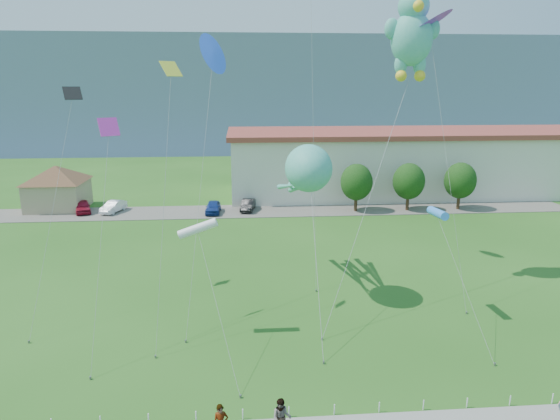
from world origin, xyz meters
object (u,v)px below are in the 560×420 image
object	(u,v)px
parked_car_silver	(113,207)
teddy_bear_kite	(412,32)
octopus_kite	(306,175)
pavilion	(57,183)
pedestrian_right	(282,418)
parked_car_blue	(213,207)
parked_car_black	(248,205)
warehouse	(458,161)
parked_car_red	(83,206)

from	to	relation	value
parked_car_silver	teddy_bear_kite	size ratio (longest dim) A/B	0.19
octopus_kite	teddy_bear_kite	bearing A→B (deg)	17.27
pavilion	pedestrian_right	bearing A→B (deg)	-60.92
pedestrian_right	parked_car_blue	world-z (taller)	pedestrian_right
pedestrian_right	parked_car_blue	bearing A→B (deg)	107.55
parked_car_black	teddy_bear_kite	bearing A→B (deg)	-54.08
pedestrian_right	parked_car_black	bearing A→B (deg)	101.54
warehouse	parked_car_silver	size ratio (longest dim) A/B	15.85
parked_car_blue	teddy_bear_kite	world-z (taller)	teddy_bear_kite
warehouse	parked_car_red	world-z (taller)	warehouse
parked_car_blue	parked_car_silver	bearing A→B (deg)	175.92
warehouse	parked_car_red	size ratio (longest dim) A/B	15.38
octopus_kite	parked_car_red	bearing A→B (deg)	132.66
warehouse	parked_car_black	bearing A→B (deg)	-162.75
pavilion	pedestrian_right	distance (m)	46.50
parked_car_red	parked_car_black	xyz separation A→B (m)	(18.51, -0.55, -0.04)
pedestrian_right	parked_car_silver	distance (m)	41.42
warehouse	parked_car_red	xyz separation A→B (m)	(-46.69, -8.20, -3.39)
teddy_bear_kite	parked_car_silver	bearing A→B (deg)	140.27
warehouse	parked_car_blue	bearing A→B (deg)	-163.40
parked_car_blue	octopus_kite	bearing A→B (deg)	-69.58
pavilion	parked_car_red	size ratio (longest dim) A/B	2.32
octopus_kite	parked_car_silver	bearing A→B (deg)	128.08
pedestrian_right	parked_car_red	bearing A→B (deg)	127.04
warehouse	teddy_bear_kite	xyz separation A→B (m)	(-17.37, -29.88, 13.29)
pedestrian_right	parked_car_black	size ratio (longest dim) A/B	0.44
parked_car_red	octopus_kite	world-z (taller)	octopus_kite
parked_car_black	teddy_bear_kite	xyz separation A→B (m)	(10.81, -21.13, 16.72)
teddy_bear_kite	octopus_kite	bearing A→B (deg)	-162.73
parked_car_silver	octopus_kite	bearing A→B (deg)	-34.26
pavilion	parked_car_blue	size ratio (longest dim) A/B	2.37
pedestrian_right	octopus_kite	distance (m)	16.44
parked_car_red	pavilion	bearing A→B (deg)	127.34
pedestrian_right	octopus_kite	size ratio (longest dim) A/B	0.12
pavilion	pedestrian_right	xyz separation A→B (m)	(22.57, -40.60, -2.09)
parked_car_silver	octopus_kite	xyz separation A→B (m)	(18.66, -23.81, 7.56)
parked_car_silver	teddy_bear_kite	bearing A→B (deg)	-22.08
parked_car_blue	teddy_bear_kite	size ratio (longest dim) A/B	0.19
parked_car_silver	octopus_kite	distance (m)	31.18
warehouse	parked_car_black	size ratio (longest dim) A/B	15.92
pedestrian_right	parked_car_black	world-z (taller)	pedestrian_right
parked_car_red	teddy_bear_kite	bearing A→B (deg)	-55.48
parked_car_black	teddy_bear_kite	distance (m)	29.04
teddy_bear_kite	parked_car_red	bearing A→B (deg)	143.53
pavilion	parked_car_blue	distance (m)	18.42
parked_car_silver	parked_car_blue	distance (m)	11.28
pavilion	parked_car_black	xyz separation A→B (m)	(21.82, -2.75, -2.33)
warehouse	teddy_bear_kite	world-z (taller)	teddy_bear_kite
pedestrian_right	octopus_kite	xyz separation A→B (m)	(2.79, 14.46, 7.32)
pavilion	teddy_bear_kite	bearing A→B (deg)	-36.20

